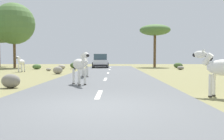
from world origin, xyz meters
TOP-DOWN VIEW (x-y plane):
  - ground_plane at (0.00, 0.00)m, footprint 90.00×90.00m
  - road at (0.09, 0.00)m, footprint 6.00×64.00m
  - lane_markings at (0.09, -1.00)m, footprint 0.16×56.00m
  - zebra_0 at (-1.31, 9.81)m, footprint 0.65×1.58m
  - zebra_1 at (-0.98, 5.07)m, footprint 1.06×1.47m
  - zebra_2 at (4.04, 1.71)m, footprint 1.36×1.33m
  - zebra_4 at (-7.88, 16.09)m, footprint 0.46×1.58m
  - car_0 at (-1.22, 25.55)m, footprint 2.21×4.43m
  - tree_4 at (6.17, 28.00)m, footprint 4.22×4.22m
  - tree_5 at (-12.19, 25.27)m, footprint 5.24×5.24m
  - bush_1 at (-8.20, 21.62)m, footprint 0.97×0.87m
  - bush_2 at (8.71, 25.20)m, footprint 1.12×1.01m
  - bush_3 at (-3.95, 22.79)m, footprint 1.34×1.21m
  - rock_0 at (-5.40, 21.68)m, footprint 0.88×0.73m
  - rock_1 at (-5.86, 17.87)m, footprint 0.49×0.41m
  - rock_2 at (-3.80, 4.17)m, footprint 0.78×0.59m
  - rock_3 at (-3.89, 13.29)m, footprint 0.76×0.56m
  - rock_4 at (7.79, 20.65)m, footprint 0.75×0.76m

SIDE VIEW (x-z plane):
  - ground_plane at x=0.00m, z-range 0.00..0.00m
  - road at x=0.09m, z-range 0.00..0.05m
  - lane_markings at x=0.09m, z-range 0.05..0.06m
  - rock_1 at x=-5.86m, z-range 0.00..0.29m
  - rock_4 at x=7.79m, z-range 0.00..0.41m
  - rock_0 at x=-5.40m, z-range 0.00..0.52m
  - bush_1 at x=-8.20m, z-range 0.00..0.58m
  - rock_2 at x=-3.80m, z-range 0.00..0.60m
  - rock_3 at x=-3.89m, z-range 0.00..0.61m
  - bush_2 at x=8.71m, z-range 0.00..0.67m
  - bush_3 at x=-3.95m, z-range 0.00..0.81m
  - car_0 at x=-1.22m, z-range -0.02..1.72m
  - zebra_4 at x=-7.88m, z-range 0.14..1.63m
  - zebra_2 at x=4.04m, z-range 0.15..1.75m
  - zebra_0 at x=-1.31m, z-range 0.20..1.71m
  - zebra_1 at x=-0.98m, z-range 0.20..1.74m
  - tree_4 at x=6.17m, z-range 2.13..8.00m
  - tree_5 at x=-12.19m, z-range 1.50..9.75m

